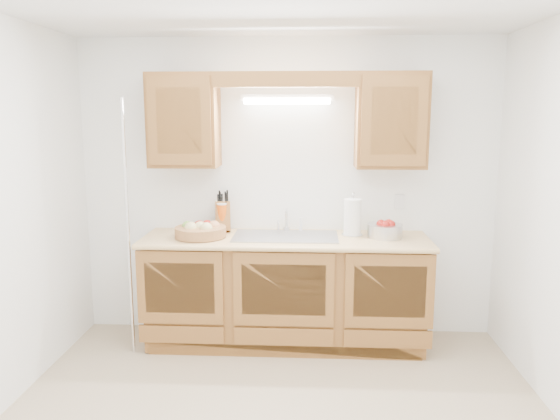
# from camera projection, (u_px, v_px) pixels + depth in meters

# --- Properties ---
(room) EXTENTS (3.52, 3.50, 2.50)m
(room) POSITION_uv_depth(u_px,v_px,m) (276.00, 224.00, 3.16)
(room) COLOR tan
(room) RESTS_ON ground
(base_cabinets) EXTENTS (2.20, 0.60, 0.86)m
(base_cabinets) POSITION_uv_depth(u_px,v_px,m) (285.00, 291.00, 4.48)
(base_cabinets) COLOR brown
(base_cabinets) RESTS_ON ground
(countertop) EXTENTS (2.30, 0.63, 0.04)m
(countertop) POSITION_uv_depth(u_px,v_px,m) (285.00, 240.00, 4.39)
(countertop) COLOR #E6BF79
(countertop) RESTS_ON base_cabinets
(upper_cabinet_left) EXTENTS (0.55, 0.33, 0.75)m
(upper_cabinet_left) POSITION_uv_depth(u_px,v_px,m) (184.00, 121.00, 4.41)
(upper_cabinet_left) COLOR brown
(upper_cabinet_left) RESTS_ON room
(upper_cabinet_right) EXTENTS (0.55, 0.33, 0.75)m
(upper_cabinet_right) POSITION_uv_depth(u_px,v_px,m) (391.00, 121.00, 4.32)
(upper_cabinet_right) COLOR brown
(upper_cabinet_right) RESTS_ON room
(valance) EXTENTS (2.20, 0.05, 0.12)m
(valance) POSITION_uv_depth(u_px,v_px,m) (286.00, 79.00, 4.17)
(valance) COLOR brown
(valance) RESTS_ON room
(fluorescent_fixture) EXTENTS (0.76, 0.08, 0.08)m
(fluorescent_fixture) POSITION_uv_depth(u_px,v_px,m) (287.00, 99.00, 4.42)
(fluorescent_fixture) COLOR white
(fluorescent_fixture) RESTS_ON room
(sink) EXTENTS (0.84, 0.46, 0.36)m
(sink) POSITION_uv_depth(u_px,v_px,m) (286.00, 245.00, 4.42)
(sink) COLOR #9E9EA3
(sink) RESTS_ON countertop
(wire_shelf_pole) EXTENTS (0.03, 0.03, 2.00)m
(wire_shelf_pole) POSITION_uv_depth(u_px,v_px,m) (128.00, 230.00, 4.18)
(wire_shelf_pole) COLOR silver
(wire_shelf_pole) RESTS_ON ground
(outlet_plate) EXTENTS (0.08, 0.01, 0.12)m
(outlet_plate) POSITION_uv_depth(u_px,v_px,m) (400.00, 202.00, 4.59)
(outlet_plate) COLOR white
(outlet_plate) RESTS_ON room
(fruit_basket) EXTENTS (0.51, 0.51, 0.13)m
(fruit_basket) POSITION_uv_depth(u_px,v_px,m) (201.00, 230.00, 4.38)
(fruit_basket) COLOR #AB7545
(fruit_basket) RESTS_ON countertop
(knife_block) EXTENTS (0.16, 0.22, 0.36)m
(knife_block) POSITION_uv_depth(u_px,v_px,m) (223.00, 216.00, 4.60)
(knife_block) COLOR brown
(knife_block) RESTS_ON countertop
(orange_canister) EXTENTS (0.10, 0.10, 0.25)m
(orange_canister) POSITION_uv_depth(u_px,v_px,m) (222.00, 218.00, 4.56)
(orange_canister) COLOR #DC540C
(orange_canister) RESTS_ON countertop
(soap_bottle) EXTENTS (0.11, 0.11, 0.19)m
(soap_bottle) POSITION_uv_depth(u_px,v_px,m) (223.00, 219.00, 4.63)
(soap_bottle) COLOR #225CAD
(soap_bottle) RESTS_ON countertop
(sponge) EXTENTS (0.11, 0.09, 0.02)m
(sponge) POSITION_uv_depth(u_px,v_px,m) (351.00, 230.00, 4.60)
(sponge) COLOR #CC333F
(sponge) RESTS_ON countertop
(paper_towel) EXTENTS (0.17, 0.17, 0.36)m
(paper_towel) POSITION_uv_depth(u_px,v_px,m) (352.00, 218.00, 4.42)
(paper_towel) COLOR silver
(paper_towel) RESTS_ON countertop
(apple_bowl) EXTENTS (0.36, 0.36, 0.14)m
(apple_bowl) POSITION_uv_depth(u_px,v_px,m) (385.00, 230.00, 4.37)
(apple_bowl) COLOR silver
(apple_bowl) RESTS_ON countertop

